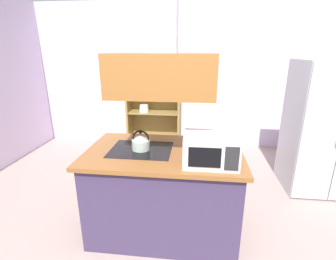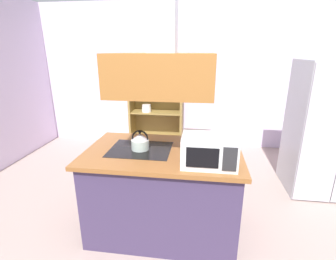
{
  "view_description": "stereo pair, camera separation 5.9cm",
  "coord_description": "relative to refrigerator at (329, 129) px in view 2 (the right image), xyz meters",
  "views": [
    {
      "loc": [
        0.14,
        -1.86,
        1.84
      ],
      "look_at": [
        -0.15,
        0.71,
        1.0
      ],
      "focal_mm": 26.5,
      "sensor_mm": 36.0,
      "label": 1
    },
    {
      "loc": [
        0.2,
        -1.86,
        1.84
      ],
      "look_at": [
        -0.15,
        0.71,
        1.0
      ],
      "focal_mm": 26.5,
      "sensor_mm": 36.0,
      "label": 2
    }
  ],
  "objects": [
    {
      "name": "ground_plane",
      "position": [
        -1.84,
        -1.45,
        -0.87
      ],
      "size": [
        7.8,
        7.8,
        0.0
      ],
      "primitive_type": "plane",
      "color": "gray"
    },
    {
      "name": "wall_back",
      "position": [
        -1.84,
        1.55,
        0.48
      ],
      "size": [
        6.0,
        0.12,
        2.7
      ],
      "primitive_type": "cube",
      "color": "silver",
      "rests_on": "ground"
    },
    {
      "name": "kitchen_island",
      "position": [
        -2.0,
        -1.09,
        -0.41
      ],
      "size": [
        1.52,
        0.94,
        0.9
      ],
      "color": "#3B2F4F",
      "rests_on": "ground"
    },
    {
      "name": "range_hood",
      "position": [
        -2.0,
        -1.09,
        0.88
      ],
      "size": [
        0.9,
        0.7,
        1.25
      ],
      "color": "#985E2A"
    },
    {
      "name": "refrigerator",
      "position": [
        0.0,
        0.0,
        0.0
      ],
      "size": [
        0.9,
        0.77,
        1.73
      ],
      "color": "#B3B9BF",
      "rests_on": "ground"
    },
    {
      "name": "dish_cabinet",
      "position": [
        -2.51,
        1.33,
        -0.1
      ],
      "size": [
        1.02,
        0.4,
        1.73
      ],
      "color": "olive",
      "rests_on": "ground"
    },
    {
      "name": "kettle",
      "position": [
        -2.23,
        -1.09,
        0.12
      ],
      "size": [
        0.18,
        0.18,
        0.2
      ],
      "color": "#AFC1B7",
      "rests_on": "kitchen_island"
    },
    {
      "name": "cutting_board",
      "position": [
        -1.64,
        -0.98,
        0.04
      ],
      "size": [
        0.34,
        0.24,
        0.02
      ],
      "primitive_type": "cube",
      "rotation": [
        0.0,
        0.0,
        0.01
      ],
      "color": "tan",
      "rests_on": "kitchen_island"
    },
    {
      "name": "microwave",
      "position": [
        -1.57,
        -1.33,
        0.16
      ],
      "size": [
        0.46,
        0.35,
        0.26
      ],
      "color": "silver",
      "rests_on": "kitchen_island"
    }
  ]
}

